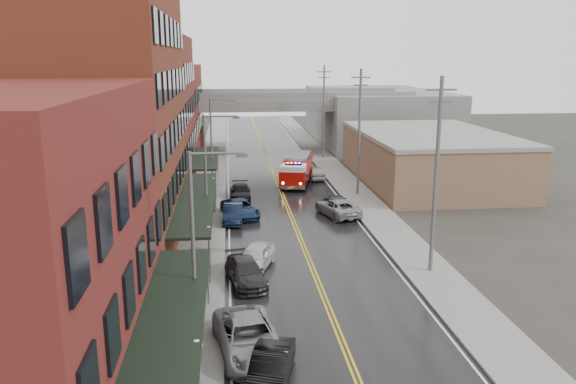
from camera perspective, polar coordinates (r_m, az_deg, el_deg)
road at (r=48.67m, az=0.11°, el=-1.96°), size 11.00×160.00×0.02m
sidewalk_left at (r=48.44m, az=-8.52°, el=-2.11°), size 3.00×160.00×0.15m
sidewalk_right at (r=49.95m, az=8.46°, el=-1.63°), size 3.00×160.00×0.15m
curb_left at (r=48.39m, az=-6.56°, el=-2.06°), size 0.30×160.00×0.15m
curb_right at (r=49.56m, az=6.62°, el=-1.69°), size 0.30×160.00×0.15m
brick_building_a at (r=23.29m, az=-26.58°, el=-5.51°), size 9.00×18.00×12.00m
brick_building_b at (r=40.67m, az=-17.89°, el=7.22°), size 9.00×20.00×18.00m
brick_building_c at (r=57.98m, az=-14.36°, el=7.67°), size 9.00×15.00×15.00m
brick_building_far at (r=75.40m, az=-12.46°, el=7.90°), size 9.00×20.00×12.00m
tan_building at (r=61.33m, az=14.12°, el=3.26°), size 14.00×22.00×5.00m
right_far_block at (r=90.09m, az=8.85°, el=7.65°), size 18.00×30.00×8.00m
awning_0 at (r=23.07m, az=-11.78°, el=-12.57°), size 2.60×16.00×3.09m
awning_1 at (r=40.95m, az=-9.30°, el=-0.82°), size 2.60×18.00×3.09m
awning_2 at (r=58.05m, az=-8.41°, el=3.45°), size 2.60×13.00×3.09m
globe_lamp_0 at (r=21.53m, az=-9.20°, el=-16.51°), size 0.44×0.44×3.12m
globe_lamp_1 at (r=34.36m, az=-8.04°, el=-4.76°), size 0.44×0.44×3.12m
globe_lamp_2 at (r=47.86m, az=-7.53°, el=0.50°), size 0.44×0.44×3.12m
street_lamp_0 at (r=25.89m, az=-9.11°, el=-4.27°), size 2.64×0.22×9.00m
street_lamp_1 at (r=41.40m, az=-8.04°, el=2.50°), size 2.64×0.22×9.00m
street_lamp_2 at (r=57.18m, az=-7.56°, el=5.56°), size 2.64×0.22×9.00m
utility_pole_0 at (r=34.58m, az=14.82°, el=1.88°), size 1.80×0.24×12.00m
utility_pole_1 at (r=53.48m, az=7.26°, el=6.23°), size 1.80×0.24×12.00m
utility_pole_2 at (r=72.98m, az=3.65°, el=8.25°), size 1.80×0.24×12.00m
overpass at (r=79.10m, az=-2.42°, el=8.44°), size 40.00×10.00×7.50m
fire_truck at (r=58.73m, az=0.90°, el=2.35°), size 4.76×8.53×2.97m
parked_car_left_1 at (r=23.97m, az=-1.79°, el=-17.41°), size 2.54×4.52×1.41m
parked_car_left_2 at (r=26.02m, az=-3.99°, el=-14.52°), size 3.57×6.14×1.61m
parked_car_left_3 at (r=33.46m, az=-4.34°, el=-8.11°), size 2.75×5.11×1.41m
parked_car_left_4 at (r=35.63m, az=-3.38°, el=-6.60°), size 3.22×4.85×1.53m
parked_car_left_5 at (r=45.52m, az=-5.61°, el=-2.21°), size 1.69×4.39×1.43m
parked_car_left_6 at (r=47.08m, az=-4.87°, el=-1.68°), size 3.63×5.46×1.39m
parked_car_left_7 at (r=52.89m, az=-4.87°, el=0.01°), size 1.96×4.72×1.37m
parked_car_right_0 at (r=47.34m, az=5.04°, el=-1.57°), size 3.69×5.62×1.44m
parked_car_right_1 at (r=48.90m, az=4.89°, el=-1.11°), size 2.32×4.88×1.38m
parked_car_right_2 at (r=61.49m, az=2.79°, el=1.99°), size 1.88×4.28×1.43m
parked_car_right_3 at (r=70.18m, az=1.10°, el=3.50°), size 1.85×4.78×1.55m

